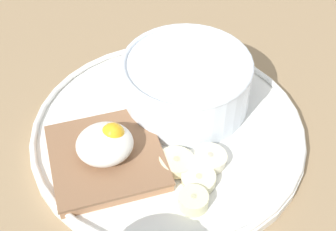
{
  "coord_description": "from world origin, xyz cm",
  "views": [
    {
      "loc": [
        5.42,
        31.96,
        38.17
      ],
      "look_at": [
        0.0,
        0.0,
        5.0
      ],
      "focal_mm": 50.0,
      "sensor_mm": 36.0,
      "label": 1
    }
  ],
  "objects": [
    {
      "name": "toast_slice",
      "position": [
        6.46,
        3.21,
        3.69
      ],
      "size": [
        11.69,
        11.69,
        1.23
      ],
      "color": "#875F42",
      "rests_on": "plate"
    },
    {
      "name": "plate",
      "position": [
        0.0,
        0.0,
        2.8
      ],
      "size": [
        27.87,
        27.87,
        1.6
      ],
      "color": "white",
      "rests_on": "ground_plane"
    },
    {
      "name": "banana_slice_right",
      "position": [
        -3.2,
        5.01,
        3.68
      ],
      "size": [
        3.58,
        3.48,
        1.53
      ],
      "color": "#F0E7C5",
      "rests_on": "plate"
    },
    {
      "name": "banana_slice_front",
      "position": [
        -1.63,
        7.11,
        3.53
      ],
      "size": [
        4.54,
        4.54,
        1.17
      ],
      "color": "beige",
      "rests_on": "plate"
    },
    {
      "name": "banana_slice_left",
      "position": [
        -0.66,
        9.38,
        3.67
      ],
      "size": [
        3.54,
        3.54,
        1.4
      ],
      "color": "beige",
      "rests_on": "plate"
    },
    {
      "name": "oatmeal_bowl",
      "position": [
        -2.55,
        -3.6,
        5.88
      ],
      "size": [
        13.44,
        13.44,
        5.71
      ],
      "color": "white",
      "rests_on": "plate"
    },
    {
      "name": "ground_plane",
      "position": [
        0.0,
        0.0,
        1.0
      ],
      "size": [
        120.0,
        120.0,
        2.0
      ],
      "primitive_type": "cube",
      "color": "#967A57",
      "rests_on": "ground"
    },
    {
      "name": "banana_slice_back",
      "position": [
        -0.32,
        4.82,
        3.58
      ],
      "size": [
        4.48,
        4.43,
        1.38
      ],
      "color": "beige",
      "rests_on": "plate"
    },
    {
      "name": "poached_egg",
      "position": [
        6.35,
        3.16,
        5.68
      ],
      "size": [
        5.34,
        5.07,
        3.26
      ],
      "color": "white",
      "rests_on": "toast_slice"
    }
  ]
}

